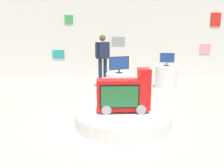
# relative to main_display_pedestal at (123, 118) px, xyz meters

# --- Properties ---
(ground_plane) EXTENTS (30.00, 30.00, 0.00)m
(ground_plane) POSITION_rel_main_display_pedestal_xyz_m (-0.22, 0.24, -0.13)
(ground_plane) COLOR #9E998E
(back_wall_display) EXTENTS (11.40, 0.13, 3.10)m
(back_wall_display) POSITION_rel_main_display_pedestal_xyz_m (-0.22, 5.37, 1.42)
(back_wall_display) COLOR silver
(back_wall_display) RESTS_ON ground
(main_display_pedestal) EXTENTS (1.90, 1.90, 0.25)m
(main_display_pedestal) POSITION_rel_main_display_pedestal_xyz_m (0.00, 0.00, 0.00)
(main_display_pedestal) COLOR silver
(main_display_pedestal) RESTS_ON ground
(novelty_firetruck_tv) EXTENTS (1.03, 0.43, 0.85)m
(novelty_firetruck_tv) POSITION_rel_main_display_pedestal_xyz_m (0.02, -0.01, 0.47)
(novelty_firetruck_tv) COLOR gray
(novelty_firetruck_tv) RESTS_ON main_display_pedestal
(display_pedestal_left_rear) EXTENTS (0.71, 0.71, 0.71)m
(display_pedestal_left_rear) POSITION_rel_main_display_pedestal_xyz_m (1.81, 3.09, 0.23)
(display_pedestal_left_rear) COLOR silver
(display_pedestal_left_rear) RESTS_ON ground
(tv_on_left_rear) EXTENTS (0.48, 0.21, 0.43)m
(tv_on_left_rear) POSITION_rel_main_display_pedestal_xyz_m (1.82, 3.09, 0.82)
(tv_on_left_rear) COLOR black
(tv_on_left_rear) RESTS_ON display_pedestal_left_rear
(display_pedestal_center_rear) EXTENTS (0.69, 0.69, 0.71)m
(display_pedestal_center_rear) POSITION_rel_main_display_pedestal_xyz_m (0.14, 1.82, 0.23)
(display_pedestal_center_rear) COLOR silver
(display_pedestal_center_rear) RESTS_ON ground
(tv_on_center_rear) EXTENTS (0.54, 0.22, 0.44)m
(tv_on_center_rear) POSITION_rel_main_display_pedestal_xyz_m (0.13, 1.81, 0.84)
(tv_on_center_rear) COLOR black
(tv_on_center_rear) RESTS_ON display_pedestal_center_rear
(shopper_browsing_near_truck) EXTENTS (0.48, 0.37, 1.69)m
(shopper_browsing_near_truck) POSITION_rel_main_display_pedestal_xyz_m (-0.21, 3.42, 0.87)
(shopper_browsing_near_truck) COLOR #1E233F
(shopper_browsing_near_truck) RESTS_ON ground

